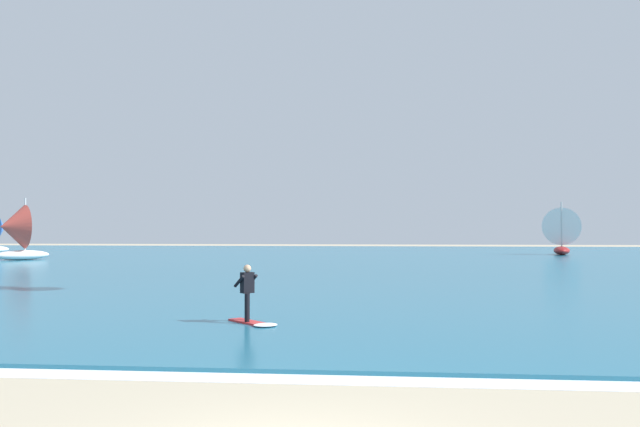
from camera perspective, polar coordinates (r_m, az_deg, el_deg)
ocean at (r=57.62m, az=4.29°, el=-4.08°), size 160.00×90.00×0.10m
shoreline_foam at (r=13.31m, az=-0.30°, el=-13.50°), size 74.77×2.38×0.01m
kitesurfer at (r=19.06m, az=-6.05°, el=-7.68°), size 1.76×1.80×1.67m
sailboat_mid_left at (r=73.64m, az=20.26°, el=-1.39°), size 4.28×4.91×5.54m
sailboat_trailing at (r=62.38m, az=-25.05°, el=-1.43°), size 4.75×4.79×5.40m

